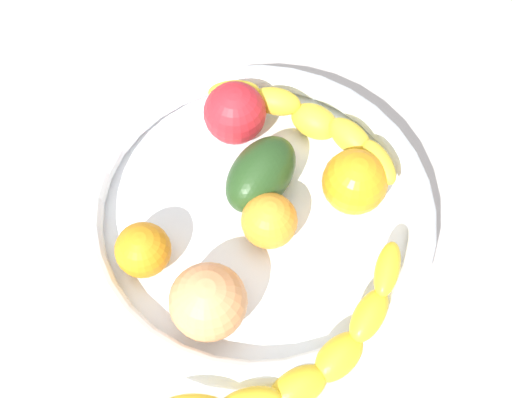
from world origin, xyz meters
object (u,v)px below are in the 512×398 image
object	(u,v)px
fruit_bowl	(256,211)
banana_draped_left	(311,359)
banana_draped_right	(311,121)
orange_front	(355,182)
tomato_red	(235,113)
avocado_dark	(261,174)
peach_blush	(208,302)
orange_mid_left	(143,250)
orange_mid_right	(269,221)

from	to	relation	value
fruit_bowl	banana_draped_left	distance (cm)	15.93
banana_draped_right	orange_front	world-z (taller)	orange_front
banana_draped_right	tomato_red	world-z (taller)	tomato_red
avocado_dark	tomato_red	world-z (taller)	tomato_red
banana_draped_right	peach_blush	size ratio (longest dim) A/B	3.08
avocado_dark	peach_blush	distance (cm)	13.91
orange_front	peach_blush	world-z (taller)	peach_blush
orange_mid_left	orange_mid_right	xyz separation A→B (cm)	(-5.71, -10.47, 0.08)
orange_front	tomato_red	xyz separation A→B (cm)	(13.83, 3.04, 0.03)
fruit_bowl	tomato_red	bearing A→B (deg)	-30.43
banana_draped_left	orange_front	xyz separation A→B (cm)	(9.03, -14.99, 0.34)
orange_mid_left	avocado_dark	bearing A→B (deg)	-96.63
orange_mid_left	orange_mid_right	world-z (taller)	orange_mid_right
orange_mid_right	avocado_dark	bearing A→B (deg)	-34.27
orange_front	orange_mid_right	size ratio (longest dim) A/B	1.19
banana_draped_left	banana_draped_right	bearing A→B (deg)	-45.15
peach_blush	fruit_bowl	bearing A→B (deg)	-64.69
fruit_bowl	orange_mid_left	xyz separation A→B (cm)	(3.30, 11.01, 2.20)
orange_front	tomato_red	distance (cm)	14.16
orange_mid_right	orange_mid_left	bearing A→B (deg)	61.40
fruit_bowl	banana_draped_right	distance (cm)	10.91
fruit_bowl	orange_mid_right	xyz separation A→B (cm)	(-2.41, 0.54, 2.28)
orange_front	orange_mid_right	distance (cm)	9.12
avocado_dark	orange_mid_right	bearing A→B (deg)	145.73
orange_mid_right	tomato_red	size ratio (longest dim) A/B	0.83
fruit_bowl	banana_draped_right	size ratio (longest dim) A/B	1.65
banana_draped_right	tomato_red	size ratio (longest dim) A/B	3.28
banana_draped_right	orange_mid_left	world-z (taller)	banana_draped_right
orange_mid_right	peach_blush	bearing A→B (deg)	103.77
fruit_bowl	tomato_red	world-z (taller)	tomato_red
orange_mid_left	orange_front	bearing A→B (deg)	-113.78
tomato_red	peach_blush	bearing A→B (deg)	131.61
avocado_dark	tomato_red	distance (cm)	7.50
banana_draped_left	orange_mid_right	world-z (taller)	orange_mid_right
orange_mid_left	fruit_bowl	bearing A→B (deg)	-106.66
orange_mid_right	tomato_red	xyz separation A→B (cm)	(11.10, -5.65, 0.54)
orange_front	banana_draped_right	bearing A→B (deg)	-14.73
orange_mid_left	banana_draped_right	bearing A→B (deg)	-91.29
fruit_bowl	banana_draped_right	world-z (taller)	banana_draped_right
banana_draped_right	orange_front	size ratio (longest dim) A/B	3.31
orange_front	tomato_red	bearing A→B (deg)	12.40
banana_draped_right	avocado_dark	bearing A→B (deg)	97.67
fruit_bowl	orange_mid_right	world-z (taller)	orange_mid_right
banana_draped_right	orange_front	xyz separation A→B (cm)	(-7.96, 2.09, 0.28)
orange_front	banana_draped_left	bearing A→B (deg)	121.07
avocado_dark	banana_draped_right	bearing A→B (deg)	-82.33
banana_draped_right	fruit_bowl	bearing A→B (deg)	105.39
fruit_bowl	orange_mid_left	size ratio (longest dim) A/B	6.72
tomato_red	avocado_dark	bearing A→B (deg)	157.95
banana_draped_left	orange_mid_right	xyz separation A→B (cm)	(11.76, -6.31, -0.17)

